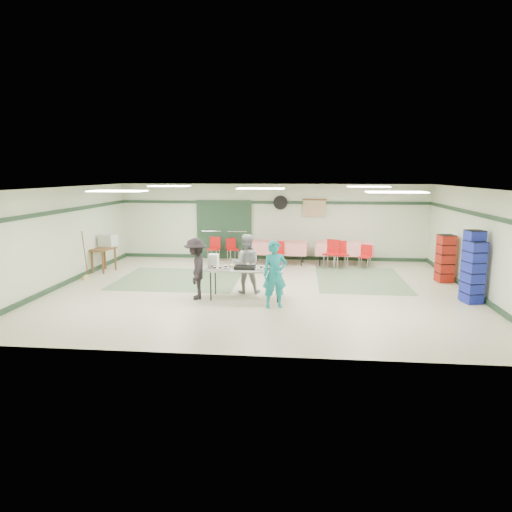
# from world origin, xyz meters

# --- Properties ---
(floor) EXTENTS (11.00, 11.00, 0.00)m
(floor) POSITION_xyz_m (0.00, 0.00, 0.00)
(floor) COLOR beige
(floor) RESTS_ON ground
(ceiling) EXTENTS (11.00, 11.00, 0.00)m
(ceiling) POSITION_xyz_m (0.00, 0.00, 2.70)
(ceiling) COLOR white
(ceiling) RESTS_ON wall_back
(wall_back) EXTENTS (11.00, 0.00, 11.00)m
(wall_back) POSITION_xyz_m (0.00, 4.50, 1.35)
(wall_back) COLOR beige
(wall_back) RESTS_ON floor
(wall_front) EXTENTS (11.00, 0.00, 11.00)m
(wall_front) POSITION_xyz_m (0.00, -4.50, 1.35)
(wall_front) COLOR beige
(wall_front) RESTS_ON floor
(wall_left) EXTENTS (0.00, 9.00, 9.00)m
(wall_left) POSITION_xyz_m (-5.50, 0.00, 1.35)
(wall_left) COLOR beige
(wall_left) RESTS_ON floor
(wall_right) EXTENTS (0.00, 9.00, 9.00)m
(wall_right) POSITION_xyz_m (5.50, 0.00, 1.35)
(wall_right) COLOR beige
(wall_right) RESTS_ON floor
(trim_back) EXTENTS (11.00, 0.06, 0.10)m
(trim_back) POSITION_xyz_m (0.00, 4.47, 2.05)
(trim_back) COLOR #1D3624
(trim_back) RESTS_ON wall_back
(baseboard_back) EXTENTS (11.00, 0.06, 0.12)m
(baseboard_back) POSITION_xyz_m (0.00, 4.47, 0.06)
(baseboard_back) COLOR #1D3624
(baseboard_back) RESTS_ON floor
(trim_left) EXTENTS (0.06, 9.00, 0.10)m
(trim_left) POSITION_xyz_m (-5.47, 0.00, 2.05)
(trim_left) COLOR #1D3624
(trim_left) RESTS_ON wall_back
(baseboard_left) EXTENTS (0.06, 9.00, 0.12)m
(baseboard_left) POSITION_xyz_m (-5.47, 0.00, 0.06)
(baseboard_left) COLOR #1D3624
(baseboard_left) RESTS_ON floor
(trim_right) EXTENTS (0.06, 9.00, 0.10)m
(trim_right) POSITION_xyz_m (5.47, 0.00, 2.05)
(trim_right) COLOR #1D3624
(trim_right) RESTS_ON wall_back
(baseboard_right) EXTENTS (0.06, 9.00, 0.12)m
(baseboard_right) POSITION_xyz_m (5.47, 0.00, 0.06)
(baseboard_right) COLOR #1D3624
(baseboard_right) RESTS_ON floor
(green_patch_a) EXTENTS (3.50, 3.00, 0.01)m
(green_patch_a) POSITION_xyz_m (-2.50, 1.00, 0.00)
(green_patch_a) COLOR #5F7F5D
(green_patch_a) RESTS_ON floor
(green_patch_b) EXTENTS (2.50, 3.50, 0.01)m
(green_patch_b) POSITION_xyz_m (2.80, 1.50, 0.00)
(green_patch_b) COLOR #5F7F5D
(green_patch_b) RESTS_ON floor
(double_door_left) EXTENTS (0.90, 0.06, 2.10)m
(double_door_left) POSITION_xyz_m (-2.20, 4.44, 1.05)
(double_door_left) COLOR gray
(double_door_left) RESTS_ON floor
(double_door_right) EXTENTS (0.90, 0.06, 2.10)m
(double_door_right) POSITION_xyz_m (-1.25, 4.44, 1.05)
(double_door_right) COLOR gray
(double_door_right) RESTS_ON floor
(door_frame) EXTENTS (2.00, 0.03, 2.15)m
(door_frame) POSITION_xyz_m (-1.73, 4.42, 1.05)
(door_frame) COLOR #1D3624
(door_frame) RESTS_ON floor
(wall_fan) EXTENTS (0.50, 0.10, 0.50)m
(wall_fan) POSITION_xyz_m (0.30, 4.44, 2.05)
(wall_fan) COLOR black
(wall_fan) RESTS_ON wall_back
(scroll_banner) EXTENTS (0.80, 0.02, 0.60)m
(scroll_banner) POSITION_xyz_m (1.50, 4.44, 1.85)
(scroll_banner) COLOR tan
(scroll_banner) RESTS_ON wall_back
(serving_table) EXTENTS (1.89, 0.76, 0.76)m
(serving_table) POSITION_xyz_m (-0.30, -0.88, 0.72)
(serving_table) COLOR #AEAEA9
(serving_table) RESTS_ON floor
(sheet_tray_right) EXTENTS (0.58, 0.44, 0.02)m
(sheet_tray_right) POSITION_xyz_m (0.28, -0.97, 0.77)
(sheet_tray_right) COLOR silver
(sheet_tray_right) RESTS_ON serving_table
(sheet_tray_mid) EXTENTS (0.55, 0.42, 0.02)m
(sheet_tray_mid) POSITION_xyz_m (-0.47, -0.71, 0.77)
(sheet_tray_mid) COLOR silver
(sheet_tray_mid) RESTS_ON serving_table
(sheet_tray_left) EXTENTS (0.57, 0.44, 0.02)m
(sheet_tray_left) POSITION_xyz_m (-0.93, -1.01, 0.77)
(sheet_tray_left) COLOR silver
(sheet_tray_left) RESTS_ON serving_table
(baking_pan) EXTENTS (0.51, 0.32, 0.08)m
(baking_pan) POSITION_xyz_m (-0.30, -0.96, 0.80)
(baking_pan) COLOR black
(baking_pan) RESTS_ON serving_table
(foam_box_stack) EXTENTS (0.24, 0.22, 0.33)m
(foam_box_stack) POSITION_xyz_m (-1.12, -0.81, 0.92)
(foam_box_stack) COLOR white
(foam_box_stack) RESTS_ON serving_table
(volunteer_teal) EXTENTS (0.65, 0.51, 1.56)m
(volunteer_teal) POSITION_xyz_m (0.47, -1.59, 0.78)
(volunteer_teal) COLOR teal
(volunteer_teal) RESTS_ON floor
(volunteer_grey) EXTENTS (0.80, 0.65, 1.54)m
(volunteer_grey) POSITION_xyz_m (-0.35, -0.32, 0.77)
(volunteer_grey) COLOR gray
(volunteer_grey) RESTS_ON floor
(volunteer_dark) EXTENTS (0.76, 1.08, 1.51)m
(volunteer_dark) POSITION_xyz_m (-1.51, -1.03, 0.76)
(volunteer_dark) COLOR black
(volunteer_dark) RESTS_ON floor
(dining_table_a) EXTENTS (1.94, 0.91, 0.77)m
(dining_table_a) POSITION_xyz_m (2.50, 3.67, 0.57)
(dining_table_a) COLOR red
(dining_table_a) RESTS_ON floor
(dining_table_b) EXTENTS (2.00, 1.03, 0.77)m
(dining_table_b) POSITION_xyz_m (0.30, 3.67, 0.57)
(dining_table_b) COLOR red
(dining_table_b) RESTS_ON floor
(chair_a) EXTENTS (0.47, 0.47, 0.89)m
(chair_a) POSITION_xyz_m (2.36, 3.11, 0.55)
(chair_a) COLOR red
(chair_a) RESTS_ON floor
(chair_b) EXTENTS (0.57, 0.57, 0.93)m
(chair_b) POSITION_xyz_m (2.07, 3.10, 0.57)
(chair_b) COLOR red
(chair_b) RESTS_ON floor
(chair_c) EXTENTS (0.48, 0.48, 0.78)m
(chair_c) POSITION_xyz_m (3.15, 3.09, 0.48)
(chair_c) COLOR red
(chair_c) RESTS_ON floor
(chair_d) EXTENTS (0.43, 0.43, 0.85)m
(chair_d) POSITION_xyz_m (0.30, 3.10, 0.52)
(chair_d) COLOR red
(chair_d) RESTS_ON floor
(chair_loose_a) EXTENTS (0.51, 0.51, 0.79)m
(chair_loose_a) POSITION_xyz_m (-1.40, 4.07, 0.48)
(chair_loose_a) COLOR red
(chair_loose_a) RESTS_ON floor
(chair_loose_b) EXTENTS (0.45, 0.45, 0.85)m
(chair_loose_b) POSITION_xyz_m (-2.01, 3.95, 0.52)
(chair_loose_b) COLOR red
(chair_loose_b) RESTS_ON floor
(crate_stack_blue_a) EXTENTS (0.47, 0.47, 1.50)m
(crate_stack_blue_a) POSITION_xyz_m (5.15, -0.77, 0.75)
(crate_stack_blue_a) COLOR #192499
(crate_stack_blue_a) RESTS_ON floor
(crate_stack_red) EXTENTS (0.47, 0.47, 1.36)m
(crate_stack_red) POSITION_xyz_m (5.15, 1.42, 0.68)
(crate_stack_red) COLOR maroon
(crate_stack_red) RESTS_ON floor
(crate_stack_blue_b) EXTENTS (0.44, 0.44, 1.74)m
(crate_stack_blue_b) POSITION_xyz_m (5.15, -0.63, 0.87)
(crate_stack_blue_b) COLOR #192499
(crate_stack_blue_b) RESTS_ON floor
(printer_table) EXTENTS (0.65, 0.86, 0.74)m
(printer_table) POSITION_xyz_m (-5.15, 1.82, 0.62)
(printer_table) COLOR brown
(printer_table) RESTS_ON floor
(office_printer) EXTENTS (0.53, 0.48, 0.38)m
(office_printer) POSITION_xyz_m (-5.15, 2.21, 0.93)
(office_printer) COLOR #BABBB5
(office_printer) RESTS_ON printer_table
(broom) EXTENTS (0.07, 0.23, 1.40)m
(broom) POSITION_xyz_m (-5.23, 0.75, 0.73)
(broom) COLOR brown
(broom) RESTS_ON floor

